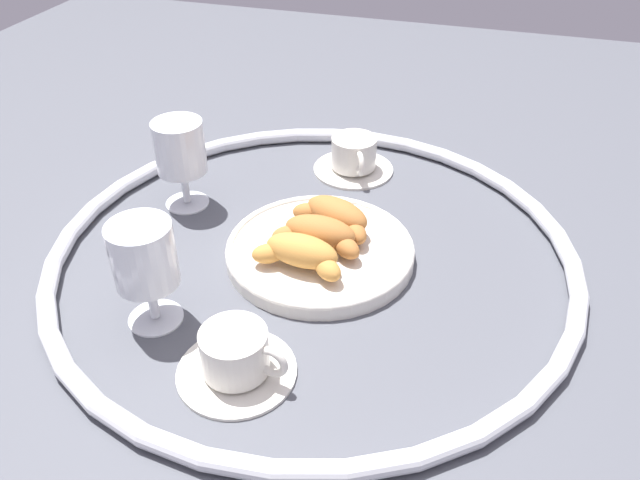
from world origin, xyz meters
The scene contains 10 objects.
ground_plane centered at (0.00, 0.00, 0.00)m, with size 2.20×2.20×0.00m, color #4C4F56.
table_chrome_rim centered at (0.00, 0.00, 0.01)m, with size 0.73×0.73×0.02m, color silver.
pastry_plate centered at (-0.01, 0.00, 0.01)m, with size 0.26×0.26×0.02m.
croissant_large centered at (-0.02, -0.05, 0.04)m, with size 0.13×0.09×0.04m.
croissant_small centered at (-0.01, 0.00, 0.04)m, with size 0.14×0.07×0.04m.
croissant_extra centered at (0.00, 0.05, 0.04)m, with size 0.14×0.07×0.04m.
coffee_cup_near centered at (0.02, 0.23, 0.03)m, with size 0.14×0.14×0.06m.
coffee_cup_far centered at (0.01, -0.25, 0.03)m, with size 0.14×0.14×0.06m.
juice_glass_left centered at (0.15, 0.18, 0.10)m, with size 0.08×0.08×0.14m.
juice_glass_right centered at (0.23, -0.07, 0.09)m, with size 0.08×0.08×0.14m.
Camera 1 is at (-0.22, 0.67, 0.54)m, focal length 35.52 mm.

